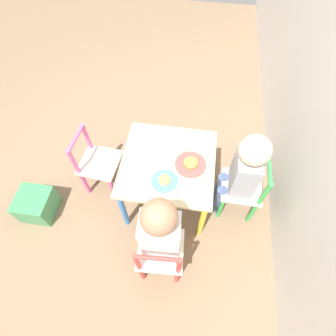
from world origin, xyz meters
name	(u,v)px	position (x,y,z in m)	size (l,w,h in m)	color
ground_plane	(168,195)	(0.00, 0.00, 0.00)	(6.00, 6.00, 0.00)	#7F664C
kids_table	(168,168)	(0.00, 0.00, 0.39)	(0.58, 0.58, 0.45)	beige
chair_red	(160,255)	(0.51, 0.03, 0.26)	(0.27, 0.27, 0.53)	silver
chair_green	(244,188)	(0.01, 0.51, 0.26)	(0.26, 0.26, 0.53)	silver
chair_pink	(97,163)	(-0.05, -0.51, 0.26)	(0.28, 0.28, 0.53)	silver
child_right	(160,231)	(0.45, 0.03, 0.49)	(0.22, 0.21, 0.80)	#7A6B5B
child_back	(243,170)	(0.00, 0.45, 0.47)	(0.20, 0.22, 0.76)	#4C608E
plate_right	(165,181)	(0.14, 0.00, 0.46)	(0.16, 0.16, 0.03)	#4C9EE0
plate_back	(191,164)	(0.00, 0.14, 0.46)	(0.19, 0.19, 0.03)	#E54C47
storage_bin	(37,204)	(0.25, -0.90, 0.10)	(0.23, 0.23, 0.19)	#3D8E56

